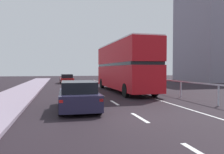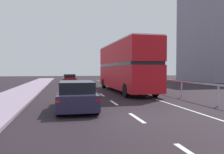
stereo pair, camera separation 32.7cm
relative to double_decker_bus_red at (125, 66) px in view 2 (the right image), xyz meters
name	(u,v)px [view 2 (the right image)]	position (x,y,z in m)	size (l,w,h in m)	color
ground_plane	(134,117)	(-2.45, -10.12, -2.37)	(73.61, 120.00, 0.10)	black
lane_paint_markings	(124,93)	(-0.53, -1.49, -2.31)	(3.22, 46.00, 0.01)	silver
bridge_side_railing	(159,81)	(2.75, -1.12, -1.36)	(0.10, 42.00, 1.18)	#AFB2C0
double_decker_bus_red	(125,66)	(0.00, 0.00, 0.00)	(2.69, 11.13, 4.33)	red
hatchback_car_near	(77,96)	(-4.74, -8.02, -1.64)	(1.94, 4.40, 1.40)	#231F39
sedan_car_ahead	(69,79)	(-4.55, 13.40, -1.69)	(1.93, 4.19, 1.30)	maroon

